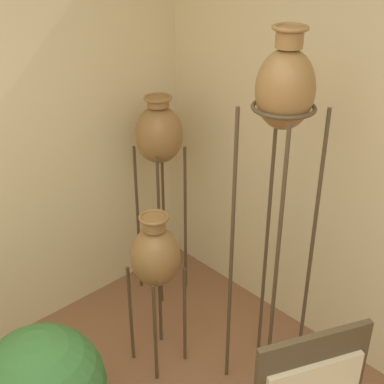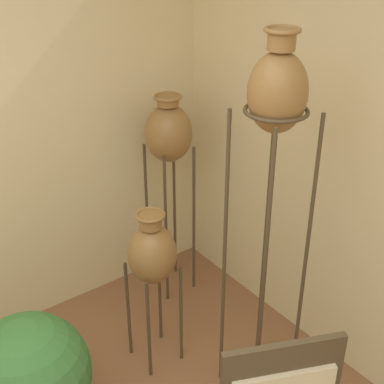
# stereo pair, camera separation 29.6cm
# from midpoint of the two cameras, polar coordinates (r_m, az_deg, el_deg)

# --- Properties ---
(vase_stand_tall) EXTENTS (0.31, 0.31, 2.02)m
(vase_stand_tall) POSITION_cam_midpoint_polar(r_m,az_deg,el_deg) (2.42, 6.31, 9.22)
(vase_stand_tall) COLOR #473823
(vase_stand_tall) RESTS_ON ground_plane
(vase_stand_medium) EXTENTS (0.30, 0.30, 1.44)m
(vase_stand_medium) POSITION_cam_midpoint_polar(r_m,az_deg,el_deg) (3.40, -6.05, 5.72)
(vase_stand_medium) COLOR #473823
(vase_stand_medium) RESTS_ON ground_plane
(vase_stand_short) EXTENTS (0.28, 0.28, 1.02)m
(vase_stand_short) POSITION_cam_midpoint_polar(r_m,az_deg,el_deg) (2.98, -6.80, -7.01)
(vase_stand_short) COLOR #473823
(vase_stand_short) RESTS_ON ground_plane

